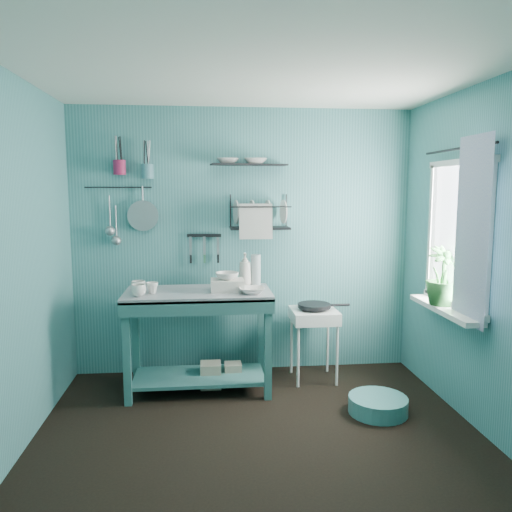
{
  "coord_description": "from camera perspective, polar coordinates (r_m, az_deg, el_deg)",
  "views": [
    {
      "loc": [
        -0.36,
        -3.21,
        1.74
      ],
      "look_at": [
        0.05,
        0.85,
        1.2
      ],
      "focal_mm": 35.0,
      "sensor_mm": 36.0,
      "label": 1
    }
  ],
  "objects": [
    {
      "name": "floor",
      "position": [
        3.67,
        0.6,
        -20.77
      ],
      "size": [
        3.2,
        3.2,
        0.0
      ],
      "primitive_type": "plane",
      "color": "black",
      "rests_on": "ground"
    },
    {
      "name": "ceiling",
      "position": [
        3.32,
        0.67,
        20.77
      ],
      "size": [
        3.2,
        3.2,
        0.0
      ],
      "primitive_type": "plane",
      "rotation": [
        3.14,
        0.0,
        0.0
      ],
      "color": "silver",
      "rests_on": "ground"
    },
    {
      "name": "wall_back",
      "position": [
        4.75,
        -1.39,
        1.61
      ],
      "size": [
        3.2,
        0.0,
        3.2
      ],
      "primitive_type": "plane",
      "rotation": [
        1.57,
        0.0,
        0.0
      ],
      "color": "teal",
      "rests_on": "ground"
    },
    {
      "name": "wall_front",
      "position": [
        1.82,
        5.99,
        -8.16
      ],
      "size": [
        3.2,
        0.0,
        3.2
      ],
      "primitive_type": "plane",
      "rotation": [
        -1.57,
        0.0,
        0.0
      ],
      "color": "teal",
      "rests_on": "ground"
    },
    {
      "name": "wall_left",
      "position": [
        3.48,
        -26.6,
        -1.37
      ],
      "size": [
        0.0,
        3.0,
        3.0
      ],
      "primitive_type": "plane",
      "rotation": [
        1.57,
        0.0,
        1.57
      ],
      "color": "teal",
      "rests_on": "ground"
    },
    {
      "name": "wall_right",
      "position": [
        3.79,
        25.41,
        -0.62
      ],
      "size": [
        0.0,
        3.0,
        3.0
      ],
      "primitive_type": "plane",
      "rotation": [
        1.57,
        0.0,
        -1.57
      ],
      "color": "teal",
      "rests_on": "ground"
    },
    {
      "name": "work_counter",
      "position": [
        4.42,
        -6.56,
        -9.62
      ],
      "size": [
        1.27,
        0.66,
        0.88
      ],
      "primitive_type": "cube",
      "rotation": [
        0.0,
        0.0,
        0.03
      ],
      "color": "#336B69",
      "rests_on": "floor"
    },
    {
      "name": "mug_left",
      "position": [
        4.18,
        -13.3,
        -3.84
      ],
      "size": [
        0.12,
        0.12,
        0.1
      ],
      "primitive_type": "imported",
      "color": "silver",
      "rests_on": "work_counter"
    },
    {
      "name": "mug_mid",
      "position": [
        4.26,
        -11.79,
        -3.59
      ],
      "size": [
        0.14,
        0.14,
        0.09
      ],
      "primitive_type": "imported",
      "rotation": [
        0.0,
        0.0,
        0.52
      ],
      "color": "silver",
      "rests_on": "work_counter"
    },
    {
      "name": "mug_right",
      "position": [
        4.34,
        -13.29,
        -3.42
      ],
      "size": [
        0.17,
        0.17,
        0.1
      ],
      "primitive_type": "imported",
      "rotation": [
        0.0,
        0.0,
        1.05
      ],
      "color": "silver",
      "rests_on": "work_counter"
    },
    {
      "name": "wash_tub",
      "position": [
        4.28,
        -3.31,
        -3.35
      ],
      "size": [
        0.28,
        0.22,
        0.1
      ],
      "primitive_type": "cube",
      "color": "beige",
      "rests_on": "work_counter"
    },
    {
      "name": "tub_bowl",
      "position": [
        4.27,
        -3.31,
        -2.29
      ],
      "size": [
        0.2,
        0.2,
        0.06
      ],
      "primitive_type": "imported",
      "color": "silver",
      "rests_on": "wash_tub"
    },
    {
      "name": "soap_bottle",
      "position": [
        4.49,
        -1.27,
        -1.54
      ],
      "size": [
        0.12,
        0.12,
        0.3
      ],
      "primitive_type": "imported",
      "color": "beige",
      "rests_on": "work_counter"
    },
    {
      "name": "water_bottle",
      "position": [
        4.52,
        -0.03,
        -1.6
      ],
      "size": [
        0.09,
        0.09,
        0.28
      ],
      "primitive_type": "cylinder",
      "color": "#A2B1B4",
      "rests_on": "work_counter"
    },
    {
      "name": "counter_bowl",
      "position": [
        4.17,
        -0.47,
        -3.95
      ],
      "size": [
        0.22,
        0.22,
        0.05
      ],
      "primitive_type": "imported",
      "color": "silver",
      "rests_on": "work_counter"
    },
    {
      "name": "hotplate_stand",
      "position": [
        4.69,
        6.59,
        -10.01
      ],
      "size": [
        0.46,
        0.46,
        0.66
      ],
      "primitive_type": "cube",
      "rotation": [
        0.0,
        0.0,
        -0.14
      ],
      "color": "white",
      "rests_on": "floor"
    },
    {
      "name": "frying_pan",
      "position": [
        4.6,
        6.66,
        -5.65
      ],
      "size": [
        0.3,
        0.3,
        0.03
      ],
      "primitive_type": "cylinder",
      "color": "black",
      "rests_on": "hotplate_stand"
    },
    {
      "name": "knife_strip",
      "position": [
        4.7,
        -5.95,
        2.35
      ],
      "size": [
        0.32,
        0.03,
        0.03
      ],
      "primitive_type": "cube",
      "rotation": [
        0.0,
        0.0,
        -0.04
      ],
      "color": "black",
      "rests_on": "wall_back"
    },
    {
      "name": "dish_rack",
      "position": [
        4.61,
        0.44,
        5.07
      ],
      "size": [
        0.57,
        0.28,
        0.32
      ],
      "primitive_type": "cube",
      "rotation": [
        0.0,
        0.0,
        0.08
      ],
      "color": "black",
      "rests_on": "wall_back"
    },
    {
      "name": "upper_shelf",
      "position": [
        4.63,
        -0.81,
        10.39
      ],
      "size": [
        0.72,
        0.26,
        0.02
      ],
      "primitive_type": "cube",
      "rotation": [
        0.0,
        0.0,
        0.12
      ],
      "color": "black",
      "rests_on": "wall_back"
    },
    {
      "name": "shelf_bowl_left",
      "position": [
        4.62,
        -3.26,
        10.79
      ],
      "size": [
        0.23,
        0.23,
        0.05
      ],
      "primitive_type": "imported",
      "rotation": [
        0.0,
        0.0,
        -0.14
      ],
      "color": "silver",
      "rests_on": "upper_shelf"
    },
    {
      "name": "shelf_bowl_right",
      "position": [
        4.65,
        -0.05,
        11.93
      ],
      "size": [
        0.24,
        0.24,
        0.05
      ],
      "primitive_type": "imported",
      "rotation": [
        0.0,
        0.0,
        -0.17
      ],
      "color": "silver",
      "rests_on": "upper_shelf"
    },
    {
      "name": "utensil_cup_magenta",
      "position": [
        4.7,
        -15.34,
        9.74
      ],
      "size": [
        0.11,
        0.11,
        0.13
      ],
      "primitive_type": "cylinder",
      "color": "maroon",
      "rests_on": "wall_back"
    },
    {
      "name": "utensil_cup_teal",
      "position": [
        4.66,
        -12.3,
        9.42
      ],
      "size": [
        0.11,
        0.11,
        0.13
      ],
      "primitive_type": "cylinder",
      "color": "teal",
      "rests_on": "wall_back"
    },
    {
      "name": "colander",
      "position": [
        4.7,
        -12.79,
        4.52
      ],
      "size": [
        0.28,
        0.03,
        0.28
      ],
      "primitive_type": "cylinder",
      "rotation": [
        1.54,
        0.0,
        0.0
      ],
      "color": "#9B9EA2",
      "rests_on": "wall_back"
    },
    {
      "name": "ladle_outer",
      "position": [
        4.75,
        -16.38,
        4.84
      ],
      "size": [
        0.01,
        0.01,
        0.3
      ],
      "primitive_type": "cylinder",
      "color": "#9B9EA2",
      "rests_on": "wall_back"
    },
    {
      "name": "ladle_inner",
      "position": [
        4.75,
        -15.71,
        3.77
      ],
      "size": [
        0.01,
        0.01,
        0.3
      ],
      "primitive_type": "cylinder",
      "color": "#9B9EA2",
      "rests_on": "wall_back"
    },
    {
      "name": "hook_rail",
      "position": [
        4.75,
        -15.46,
        7.57
      ],
      "size": [
        0.6,
        0.01,
        0.01
      ],
      "primitive_type": "cylinder",
      "rotation": [
        0.0,
        1.57,
        0.0
      ],
      "color": "black",
      "rests_on": "wall_back"
    },
    {
      "name": "window_glass",
      "position": [
        4.16,
        22.15,
        2.29
      ],
      "size": [
        0.0,
        1.1,
        1.1
      ],
      "primitive_type": "plane",
      "rotation": [
        1.57,
        0.0,
        1.57
      ],
      "color": "white",
      "rests_on": "wall_right"
    },
    {
      "name": "windowsill",
      "position": [
        4.21,
        20.73,
        -5.72
      ],
      "size": [
        0.16,
        0.95,
        0.04
      ],
      "primitive_type": "cube",
      "color": "white",
      "rests_on": "wall_right"
    },
    {
      "name": "curtain",
      "position": [
        3.86,
        23.41,
        2.61
      ],
      "size": [
        0.0,
        1.35,
        1.35
      ],
      "primitive_type": "plane",
      "rotation": [
        1.57,
        0.0,
        1.57
      ],
      "color": "silver",
      "rests_on": "wall_right"
    },
    {
      "name": "curtain_rod",
      "position": [
        4.14,
        22.05,
        11.29
      ],
      "size": [
        0.02,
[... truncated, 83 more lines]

